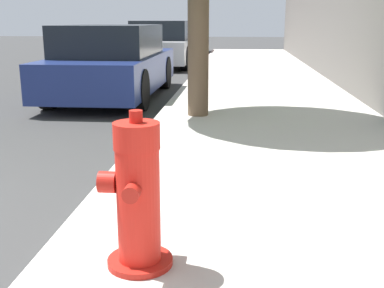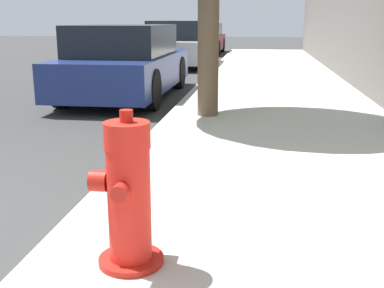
% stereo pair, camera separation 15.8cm
% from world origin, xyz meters
% --- Properties ---
extents(sidewalk_slab, '(3.20, 40.00, 0.13)m').
position_xyz_m(sidewalk_slab, '(3.33, 0.00, 0.06)').
color(sidewalk_slab, beige).
rests_on(sidewalk_slab, ground_plane).
extents(fire_hydrant, '(0.39, 0.39, 0.87)m').
position_xyz_m(fire_hydrant, '(2.35, -0.15, 0.52)').
color(fire_hydrant, red).
rests_on(fire_hydrant, sidewalk_slab).
extents(parked_car_near, '(1.75, 4.30, 1.36)m').
position_xyz_m(parked_car_near, '(0.53, 6.39, 0.66)').
color(parked_car_near, navy).
rests_on(parked_car_near, ground_plane).
extents(parked_car_mid, '(1.83, 4.20, 1.41)m').
position_xyz_m(parked_car_mid, '(0.51, 12.78, 0.69)').
color(parked_car_mid, '#B7B7BC').
rests_on(parked_car_mid, ground_plane).
extents(parked_car_far, '(1.71, 4.13, 1.29)m').
position_xyz_m(parked_car_far, '(0.54, 18.70, 0.63)').
color(parked_car_far, maroon).
rests_on(parked_car_far, ground_plane).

